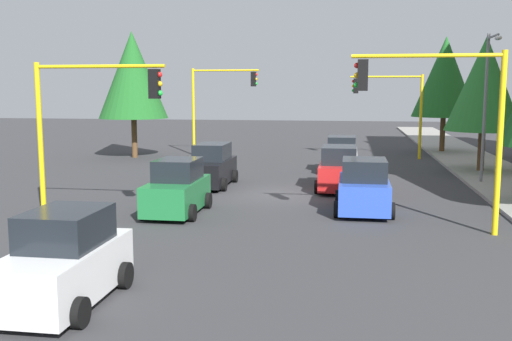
# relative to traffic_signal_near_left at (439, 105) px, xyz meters

# --- Properties ---
(ground_plane) EXTENTS (120.00, 120.00, 0.00)m
(ground_plane) POSITION_rel_traffic_signal_near_left_xyz_m (-6.00, -5.69, -3.99)
(ground_plane) COLOR #353538
(sidewalk_kerb) EXTENTS (80.00, 4.00, 0.15)m
(sidewalk_kerb) POSITION_rel_traffic_signal_near_left_xyz_m (-11.00, 4.81, -3.91)
(sidewalk_kerb) COLOR gray
(sidewalk_kerb) RESTS_ON ground
(lane_arrow_near) EXTENTS (2.40, 1.10, 1.10)m
(lane_arrow_near) POSITION_rel_traffic_signal_near_left_xyz_m (5.51, -8.69, -3.98)
(lane_arrow_near) COLOR silver
(lane_arrow_near) RESTS_ON ground
(traffic_signal_near_left) EXTENTS (0.36, 4.59, 5.63)m
(traffic_signal_near_left) POSITION_rel_traffic_signal_near_left_xyz_m (0.00, 0.00, 0.00)
(traffic_signal_near_left) COLOR yellow
(traffic_signal_near_left) RESTS_ON ground
(traffic_signal_far_left) EXTENTS (0.36, 4.59, 5.42)m
(traffic_signal_far_left) POSITION_rel_traffic_signal_near_left_xyz_m (-20.00, -0.03, -0.13)
(traffic_signal_far_left) COLOR yellow
(traffic_signal_far_left) RESTS_ON ground
(traffic_signal_far_right) EXTENTS (0.36, 4.59, 5.88)m
(traffic_signal_far_right) POSITION_rel_traffic_signal_near_left_xyz_m (-20.00, -11.42, 0.16)
(traffic_signal_far_right) COLOR yellow
(traffic_signal_far_right) RESTS_ON ground
(traffic_signal_near_right) EXTENTS (0.36, 4.59, 5.37)m
(traffic_signal_near_right) POSITION_rel_traffic_signal_near_left_xyz_m (0.00, -11.34, -0.17)
(traffic_signal_near_right) COLOR yellow
(traffic_signal_near_right) RESTS_ON ground
(street_lamp_curbside) EXTENTS (2.15, 0.28, 7.00)m
(street_lamp_curbside) POSITION_rel_traffic_signal_near_left_xyz_m (-9.61, 3.51, 0.36)
(street_lamp_curbside) COLOR slate
(street_lamp_curbside) RESTS_ON ground
(tree_roadside_mid) EXTENTS (3.97, 3.97, 7.25)m
(tree_roadside_mid) POSITION_rel_traffic_signal_near_left_xyz_m (-14.00, 4.31, 0.77)
(tree_roadside_mid) COLOR brown
(tree_roadside_mid) RESTS_ON ground
(tree_roadside_far) EXTENTS (4.44, 4.44, 8.12)m
(tree_roadside_far) POSITION_rel_traffic_signal_near_left_xyz_m (-24.00, 3.81, 1.35)
(tree_roadside_far) COLOR brown
(tree_roadside_far) RESTS_ON ground
(tree_opposite_side) EXTENTS (4.48, 4.48, 8.20)m
(tree_opposite_side) POSITION_rel_traffic_signal_near_left_xyz_m (-18.00, -16.69, 1.40)
(tree_opposite_side) COLOR brown
(tree_opposite_side) RESTS_ON ground
(car_black) EXTENTS (4.09, 1.94, 1.98)m
(car_black) POSITION_rel_traffic_signal_near_left_xyz_m (-7.61, -8.99, -3.09)
(car_black) COLOR black
(car_black) RESTS_ON ground
(car_silver) EXTENTS (3.70, 1.97, 1.98)m
(car_silver) POSITION_rel_traffic_signal_near_left_xyz_m (-13.12, -3.08, -3.09)
(car_silver) COLOR #B2B5BA
(car_silver) RESTS_ON ground
(car_green) EXTENTS (3.64, 1.95, 1.98)m
(car_green) POSITION_rel_traffic_signal_near_left_xyz_m (-1.46, -8.80, -3.09)
(car_green) COLOR #1E7238
(car_green) RESTS_ON ground
(car_red) EXTENTS (4.13, 2.01, 1.98)m
(car_red) POSITION_rel_traffic_signal_near_left_xyz_m (-7.53, -3.12, -3.09)
(car_red) COLOR red
(car_red) RESTS_ON ground
(car_white) EXTENTS (3.62, 1.96, 1.98)m
(car_white) POSITION_rel_traffic_signal_near_left_xyz_m (7.53, -8.52, -3.09)
(car_white) COLOR white
(car_white) RESTS_ON ground
(car_blue) EXTENTS (3.68, 2.09, 1.98)m
(car_blue) POSITION_rel_traffic_signal_near_left_xyz_m (-2.79, -2.13, -3.09)
(car_blue) COLOR blue
(car_blue) RESTS_ON ground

